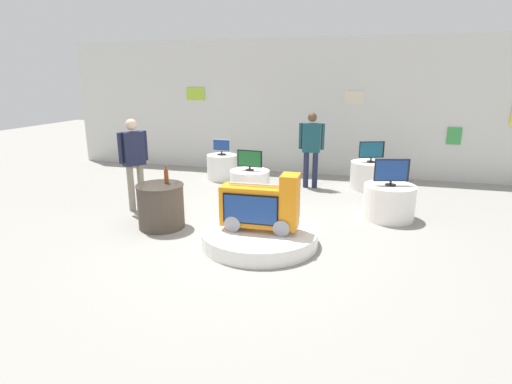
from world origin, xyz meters
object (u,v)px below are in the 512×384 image
object	(u,v)px
shopper_browsing_near_truck	(311,145)
display_pedestal_center_rear	(222,167)
tv_on_left_rear	(392,171)
main_display_pedestal	(260,237)
tv_on_right_rear	(250,159)
novelty_firetruck_tv	(261,207)
display_pedestal_left_rear	(389,202)
display_pedestal_far_right	(370,175)
display_pedestal_right_rear	(250,185)
tv_on_far_right	(372,150)
tv_on_center_rear	(222,147)
shopper_browsing_rear	(134,158)
bottle_on_side_table	(166,176)
side_table_round	(161,206)

from	to	relation	value
shopper_browsing_near_truck	display_pedestal_center_rear	bearing A→B (deg)	174.29
tv_on_left_rear	display_pedestal_center_rear	bearing A→B (deg)	152.57
main_display_pedestal	tv_on_right_rear	size ratio (longest dim) A/B	3.34
novelty_firetruck_tv	display_pedestal_left_rear	distance (m)	2.55
tv_on_right_rear	display_pedestal_far_right	xyz separation A→B (m)	(2.34, 1.53, -0.53)
novelty_firetruck_tv	display_pedestal_right_rear	world-z (taller)	novelty_firetruck_tv
novelty_firetruck_tv	display_pedestal_right_rear	size ratio (longest dim) A/B	1.42
display_pedestal_right_rear	display_pedestal_far_right	xyz separation A→B (m)	(2.34, 1.53, 0.00)
display_pedestal_far_right	tv_on_left_rear	bearing A→B (deg)	-80.65
display_pedestal_left_rear	tv_on_far_right	world-z (taller)	tv_on_far_right
tv_on_center_rear	display_pedestal_far_right	bearing A→B (deg)	0.83
display_pedestal_center_rear	shopper_browsing_near_truck	size ratio (longest dim) A/B	0.43
tv_on_far_right	shopper_browsing_rear	world-z (taller)	shopper_browsing_rear
tv_on_center_rear	bottle_on_side_table	world-z (taller)	bottle_on_side_table
display_pedestal_far_right	bottle_on_side_table	xyz separation A→B (m)	(-3.23, -3.35, 0.55)
display_pedestal_center_rear	shopper_browsing_rear	size ratio (longest dim) A/B	0.43
display_pedestal_far_right	tv_on_right_rear	bearing A→B (deg)	-146.77
novelty_firetruck_tv	side_table_round	xyz separation A→B (m)	(-1.77, 0.27, -0.20)
side_table_round	tv_on_left_rear	bearing A→B (deg)	21.68
novelty_firetruck_tv	display_pedestal_left_rear	xyz separation A→B (m)	(1.86, 1.72, -0.27)
tv_on_left_rear	side_table_round	xyz separation A→B (m)	(-3.63, -1.44, -0.48)
bottle_on_side_table	display_pedestal_left_rear	bearing A→B (deg)	20.52
display_pedestal_left_rear	side_table_round	distance (m)	3.91
display_pedestal_left_rear	shopper_browsing_near_truck	distance (m)	2.48
display_pedestal_center_rear	display_pedestal_far_right	bearing A→B (deg)	0.77
main_display_pedestal	display_pedestal_center_rear	xyz separation A→B (m)	(-1.92, 3.68, 0.19)
novelty_firetruck_tv	main_display_pedestal	bearing A→B (deg)	164.44
display_pedestal_right_rear	main_display_pedestal	bearing A→B (deg)	-70.31
main_display_pedestal	tv_on_center_rear	world-z (taller)	tv_on_center_rear
tv_on_center_rear	tv_on_right_rear	size ratio (longest dim) A/B	0.87
main_display_pedestal	bottle_on_side_table	bearing A→B (deg)	167.21
main_display_pedestal	tv_on_right_rear	distance (m)	2.44
tv_on_center_rear	tv_on_far_right	bearing A→B (deg)	0.77
shopper_browsing_near_truck	display_pedestal_far_right	bearing A→B (deg)	11.59
main_display_pedestal	tv_on_left_rear	world-z (taller)	tv_on_left_rear
main_display_pedestal	display_pedestal_left_rear	bearing A→B (deg)	42.26
main_display_pedestal	side_table_round	xyz separation A→B (m)	(-1.74, 0.27, 0.26)
novelty_firetruck_tv	display_pedestal_center_rear	size ratio (longest dim) A/B	1.56
display_pedestal_center_rear	tv_on_far_right	xyz separation A→B (m)	(3.47, 0.04, 0.56)
main_display_pedestal	bottle_on_side_table	size ratio (longest dim) A/B	5.72
display_pedestal_left_rear	novelty_firetruck_tv	bearing A→B (deg)	-137.29
shopper_browsing_rear	tv_on_far_right	bearing A→B (deg)	33.00
tv_on_center_rear	display_pedestal_right_rear	xyz separation A→B (m)	(1.13, -1.48, -0.50)
bottle_on_side_table	tv_on_left_rear	bearing A→B (deg)	20.47
side_table_round	shopper_browsing_near_truck	size ratio (longest dim) A/B	0.46
shopper_browsing_near_truck	tv_on_center_rear	bearing A→B (deg)	174.39
tv_on_right_rear	shopper_browsing_near_truck	xyz separation A→B (m)	(1.05, 1.27, 0.15)
tv_on_far_right	shopper_browsing_rear	distance (m)	5.00
tv_on_center_rear	display_pedestal_right_rear	distance (m)	1.93
tv_on_center_rear	shopper_browsing_rear	world-z (taller)	shopper_browsing_rear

